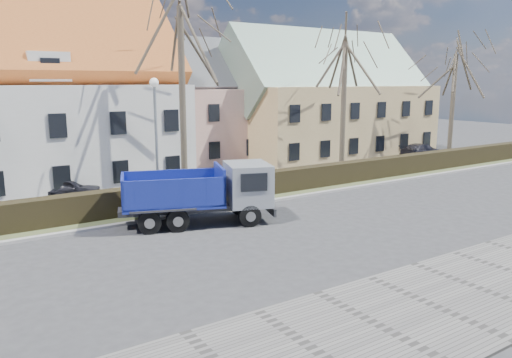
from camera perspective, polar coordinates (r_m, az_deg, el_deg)
ground at (r=22.81m, az=5.78°, el=-5.29°), size 120.00×120.00×0.00m
sidewalk_near at (r=17.44m, az=24.00°, el=-11.36°), size 80.00×5.00×0.08m
curb_far at (r=26.39m, az=-0.52°, el=-2.82°), size 80.00×0.30×0.12m
grass_strip at (r=27.72m, az=-2.31°, el=-2.17°), size 80.00×3.00×0.10m
hedge at (r=27.42m, az=-2.11°, el=-1.03°), size 60.00×0.90×1.30m
building_pink at (r=41.10m, az=-7.55°, el=7.66°), size 10.80×8.80×8.00m
building_yellow at (r=45.26m, az=8.12°, el=8.27°), size 18.80×10.80×8.50m
tree_1 at (r=28.07m, az=-8.45°, el=10.81°), size 9.20×9.20×12.65m
tree_2 at (r=34.89m, az=10.00°, el=9.45°), size 8.00×8.00×11.00m
tree_3 at (r=43.99m, az=21.61°, el=8.80°), size 7.60×7.60×10.45m
dump_truck at (r=22.75m, az=-7.23°, el=-1.71°), size 7.48×4.76×2.81m
streetlight at (r=25.99m, az=-11.31°, el=4.09°), size 0.52×0.52×6.67m
cart_frame at (r=23.72m, az=-12.27°, el=-4.08°), size 0.71×0.46×0.61m
parked_car_a at (r=29.44m, az=-20.72°, el=-1.01°), size 3.81×2.68×1.20m
parked_car_b at (r=44.35m, az=18.35°, el=3.07°), size 4.58×2.28×1.28m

